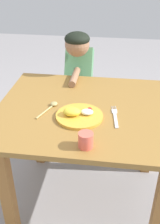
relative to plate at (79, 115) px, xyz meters
name	(u,v)px	position (x,y,z in m)	size (l,w,h in m)	color
ground_plane	(87,196)	(0.05, 0.10, -0.75)	(8.00, 8.00, 0.00)	gray
dining_table	(88,127)	(0.05, 0.10, -0.14)	(1.07, 0.90, 0.73)	olive
plate	(79,115)	(0.00, 0.00, 0.00)	(0.26, 0.26, 0.06)	gold
fork	(115,117)	(0.20, 0.03, -0.01)	(0.04, 0.23, 0.01)	silver
spoon	(51,106)	(-0.17, 0.08, -0.01)	(0.10, 0.19, 0.02)	tan
drinking_cup	(86,140)	(0.07, -0.25, 0.02)	(0.07, 0.07, 0.08)	#ED604E
person	(79,87)	(-0.09, 0.70, -0.18)	(0.21, 0.48, 1.03)	#424D5C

